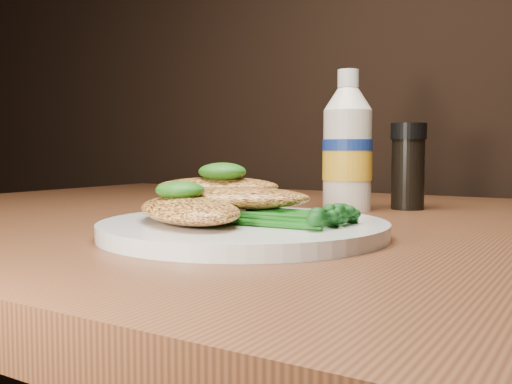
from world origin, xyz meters
The scene contains 9 objects.
plate centered at (0.03, 0.90, 0.76)m, with size 0.26×0.26×0.01m, color silver.
chicken_front centered at (0.00, 0.86, 0.77)m, with size 0.14×0.08×0.02m, color #F2AB4D.
chicken_mid centered at (0.02, 0.91, 0.78)m, with size 0.13×0.07×0.02m, color #F2AB4D.
chicken_back centered at (-0.03, 0.95, 0.79)m, with size 0.12×0.06×0.02m, color #F2AB4D.
pesto_front centered at (-0.01, 0.86, 0.79)m, with size 0.04×0.04×0.02m, color #0A3708.
pesto_back centered at (-0.02, 0.94, 0.81)m, with size 0.05×0.04×0.02m, color #0A3708.
broccolini_bundle centered at (0.07, 0.90, 0.77)m, with size 0.13×0.10×0.02m, color #145412, non-canonical shape.
mayo_bottle centered at (0.03, 1.15, 0.84)m, with size 0.06×0.06×0.18m, color #EEE0C9, non-canonical shape.
pepper_grinder centered at (0.09, 1.20, 0.81)m, with size 0.05×0.05×0.11m, color black, non-canonical shape.
Camera 1 is at (0.31, 0.47, 0.83)m, focal length 40.48 mm.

